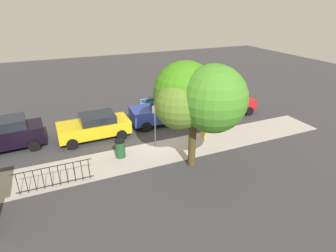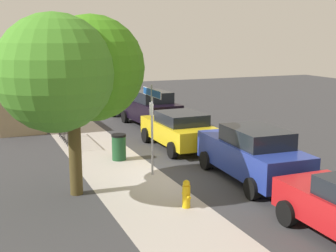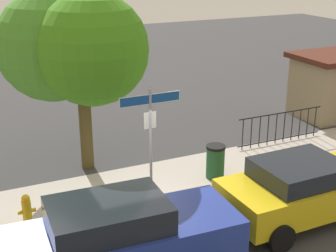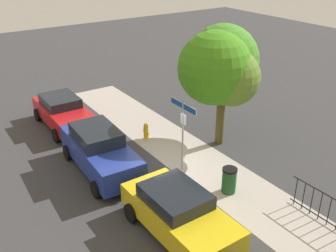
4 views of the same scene
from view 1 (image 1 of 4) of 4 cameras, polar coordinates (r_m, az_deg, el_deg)
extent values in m
plane|color=#38383A|center=(16.75, -1.32, -2.95)|extent=(60.00, 60.00, 0.00)
cube|color=#AEA59D|center=(15.09, -6.49, -6.38)|extent=(24.00, 2.60, 0.00)
cylinder|color=#9EA0A5|center=(15.59, -2.68, 1.02)|extent=(0.07, 0.07, 3.03)
cube|color=#144799|center=(15.14, -2.77, 5.38)|extent=(1.55, 0.02, 0.22)
cube|color=white|center=(15.14, -2.77, 5.38)|extent=(1.58, 0.02, 0.25)
cube|color=silver|center=(15.31, -2.70, 3.41)|extent=(0.32, 0.02, 0.42)
cylinder|color=#4B3E1E|center=(13.78, 4.97, -3.25)|extent=(0.37, 0.37, 2.63)
sphere|color=#458B27|center=(12.76, 9.25, 5.54)|extent=(3.14, 3.14, 3.14)
sphere|color=#408819|center=(13.31, 3.54, 6.77)|extent=(3.06, 3.06, 3.06)
sphere|color=#587D29|center=(12.81, 2.52, 4.50)|extent=(2.39, 2.39, 2.39)
cube|color=red|center=(20.85, 11.91, 4.17)|extent=(4.13, 1.78, 0.73)
cube|color=black|center=(20.80, 12.61, 5.77)|extent=(1.99, 1.56, 0.44)
cylinder|color=black|center=(19.56, 9.87, 1.84)|extent=(0.64, 0.22, 0.64)
cylinder|color=black|center=(20.94, 7.31, 3.52)|extent=(0.64, 0.22, 0.64)
cylinder|color=black|center=(21.14, 16.29, 2.93)|extent=(0.64, 0.22, 0.64)
cylinder|color=black|center=(22.42, 13.53, 4.45)|extent=(0.64, 0.22, 0.64)
cube|color=navy|center=(18.80, -0.66, 2.79)|extent=(4.67, 1.92, 0.92)
cube|color=black|center=(18.64, 0.13, 4.96)|extent=(2.28, 1.60, 0.52)
cylinder|color=black|center=(17.78, -4.41, -0.20)|extent=(0.65, 0.25, 0.64)
cylinder|color=black|center=(19.29, -5.90, 1.76)|extent=(0.65, 0.25, 0.64)
cylinder|color=black|center=(18.82, 4.73, 1.21)|extent=(0.65, 0.25, 0.64)
cylinder|color=black|center=(20.25, 2.66, 2.98)|extent=(0.65, 0.25, 0.64)
cube|color=gold|center=(17.31, -14.91, -0.33)|extent=(4.20, 1.87, 0.75)
cube|color=black|center=(17.11, -14.30, 1.63)|extent=(2.02, 1.63, 0.45)
cylinder|color=black|center=(16.52, -19.01, -3.55)|extent=(0.64, 0.23, 0.64)
cylinder|color=black|center=(18.17, -19.70, -1.08)|extent=(0.64, 0.23, 0.64)
cylinder|color=black|center=(16.90, -9.49, -1.84)|extent=(0.64, 0.23, 0.64)
cylinder|color=black|center=(18.51, -11.01, 0.43)|extent=(0.64, 0.23, 0.64)
cube|color=black|center=(17.86, -30.53, -1.90)|extent=(4.14, 1.99, 0.95)
cube|color=black|center=(17.57, -30.26, 0.43)|extent=(2.03, 1.66, 0.54)
cylinder|color=black|center=(17.17, -25.75, -3.65)|extent=(0.65, 0.26, 0.64)
cylinder|color=black|center=(18.77, -26.05, -1.38)|extent=(0.65, 0.26, 0.64)
cylinder|color=black|center=(13.26, -22.52, -7.67)|extent=(3.32, 0.04, 0.04)
cylinder|color=black|center=(13.75, -21.90, -10.98)|extent=(3.32, 0.04, 0.04)
cylinder|color=black|center=(13.56, -15.87, -8.49)|extent=(0.03, 0.03, 1.05)
cylinder|color=black|center=(13.54, -17.26, -8.74)|extent=(0.03, 0.03, 1.05)
cylinder|color=black|center=(13.53, -18.66, -8.98)|extent=(0.03, 0.03, 1.05)
cylinder|color=black|center=(13.52, -20.06, -9.22)|extent=(0.03, 0.03, 1.05)
cylinder|color=black|center=(13.53, -21.46, -9.45)|extent=(0.03, 0.03, 1.05)
cylinder|color=black|center=(13.54, -22.87, -9.68)|extent=(0.03, 0.03, 1.05)
cylinder|color=black|center=(13.56, -24.27, -9.90)|extent=(0.03, 0.03, 1.05)
cylinder|color=black|center=(13.58, -25.67, -10.11)|extent=(0.03, 0.03, 1.05)
cylinder|color=black|center=(13.62, -27.06, -10.32)|extent=(0.03, 0.03, 1.05)
cylinder|color=black|center=(13.66, -28.45, -10.52)|extent=(0.03, 0.03, 1.05)
cylinder|color=yellow|center=(17.18, 7.38, -1.28)|extent=(0.22, 0.22, 0.62)
sphere|color=yellow|center=(17.03, 7.45, -0.15)|extent=(0.20, 0.20, 0.20)
cylinder|color=yellow|center=(17.25, 7.85, -1.09)|extent=(0.10, 0.09, 0.09)
cylinder|color=yellow|center=(17.09, 6.93, -1.28)|extent=(0.10, 0.09, 0.09)
cylinder|color=#1E4C28|center=(15.05, -9.76, -4.74)|extent=(0.52, 0.52, 0.90)
cylinder|color=black|center=(14.82, -9.90, -3.08)|extent=(0.55, 0.55, 0.08)
camera|label=2|loc=(20.72, 42.72, 9.49)|focal=48.56mm
camera|label=3|loc=(25.64, -2.09, 20.90)|focal=52.05mm
camera|label=4|loc=(22.19, -41.77, 20.51)|focal=41.75mm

